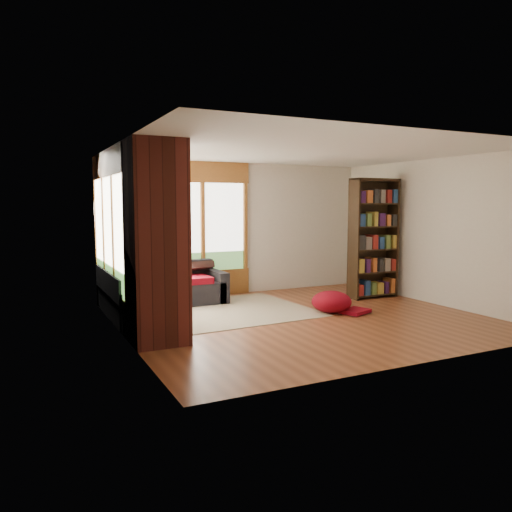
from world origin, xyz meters
name	(u,v)px	position (x,y,z in m)	size (l,w,h in m)	color
floor	(302,318)	(0.00, 0.00, 0.00)	(5.50, 5.50, 0.00)	brown
ceiling	(304,151)	(0.00, 0.00, 2.60)	(5.50, 5.50, 0.00)	white
wall_back	(238,229)	(0.00, 2.50, 1.30)	(5.50, 0.04, 2.60)	silver
wall_front	(422,249)	(0.00, -2.50, 1.30)	(5.50, 0.04, 2.60)	silver
wall_left	(123,242)	(-2.75, 0.00, 1.30)	(0.04, 5.00, 2.60)	silver
wall_right	(435,232)	(2.75, 0.00, 1.30)	(0.04, 5.00, 2.60)	silver
windows_back	(180,228)	(-1.20, 2.47, 1.35)	(2.82, 0.10, 1.90)	#925925
windows_left	(109,233)	(-2.72, 1.20, 1.35)	(0.10, 2.62, 1.90)	#925925
roller_blind	(102,207)	(-2.69, 2.03, 1.75)	(0.03, 0.72, 0.90)	#667F4E
brick_chimney	(157,243)	(-2.40, -0.35, 1.30)	(0.70, 0.70, 2.60)	#471914
sectional_sofa	(152,292)	(-1.95, 1.70, 0.30)	(2.20, 2.20, 0.80)	black
area_rug	(217,312)	(-1.06, 1.00, 0.01)	(3.05, 2.34, 0.01)	beige
bookshelf	(374,239)	(2.14, 0.94, 1.14)	(0.97, 0.32, 2.27)	black
pouf	(332,301)	(0.66, 0.17, 0.19)	(0.66, 0.66, 0.36)	maroon
dog_tan	(148,261)	(-1.96, 1.89, 0.81)	(1.08, 1.05, 0.53)	brown
dog_brindle	(134,270)	(-2.37, 1.17, 0.77)	(0.80, 0.96, 0.47)	black
throw_pillows	(156,263)	(-1.86, 1.75, 0.79)	(1.98, 1.68, 0.45)	#2F1E1A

